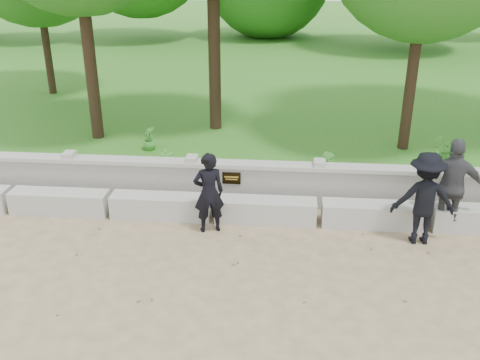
{
  "coord_description": "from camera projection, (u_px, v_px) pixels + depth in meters",
  "views": [
    {
      "loc": [
        1.33,
        -7.09,
        4.74
      ],
      "look_at": [
        0.55,
        1.61,
        0.96
      ],
      "focal_mm": 40.0,
      "sensor_mm": 36.0,
      "label": 1
    }
  ],
  "objects": [
    {
      "name": "shrub_c",
      "position": [
        445.0,
        151.0,
        12.04
      ],
      "size": [
        0.72,
        0.7,
        0.61
      ],
      "primitive_type": "imported",
      "rotation": [
        0.0,
        0.0,
        3.76
      ],
      "color": "#408B2F",
      "rests_on": "lawn"
    },
    {
      "name": "shrub_a",
      "position": [
        168.0,
        163.0,
        11.36
      ],
      "size": [
        0.39,
        0.37,
        0.62
      ],
      "primitive_type": "imported",
      "rotation": [
        0.0,
        0.0,
        0.67
      ],
      "color": "#408B2F",
      "rests_on": "lawn"
    },
    {
      "name": "lawn",
      "position": [
        254.0,
        76.0,
        21.22
      ],
      "size": [
        40.0,
        22.0,
        0.25
      ],
      "primitive_type": "cube",
      "color": "#345E1B",
      "rests_on": "ground"
    },
    {
      "name": "man_main",
      "position": [
        209.0,
        193.0,
        9.5
      ],
      "size": [
        0.64,
        0.59,
        1.51
      ],
      "color": "black",
      "rests_on": "ground"
    },
    {
      "name": "shrub_d",
      "position": [
        149.0,
        139.0,
        12.89
      ],
      "size": [
        0.41,
        0.43,
        0.58
      ],
      "primitive_type": "imported",
      "rotation": [
        0.0,
        0.0,
        5.23
      ],
      "color": "#408B2F",
      "rests_on": "lawn"
    },
    {
      "name": "ground",
      "position": [
        197.0,
        274.0,
        8.47
      ],
      "size": [
        80.0,
        80.0,
        0.0
      ],
      "primitive_type": "plane",
      "color": "tan",
      "rests_on": "ground"
    },
    {
      "name": "concrete_bench",
      "position": [
        213.0,
        208.0,
        10.12
      ],
      "size": [
        11.9,
        0.45,
        0.45
      ],
      "color": "#BAB7AF",
      "rests_on": "ground"
    },
    {
      "name": "shrub_b",
      "position": [
        327.0,
        168.0,
        11.08
      ],
      "size": [
        0.44,
        0.45,
        0.64
      ],
      "primitive_type": "imported",
      "rotation": [
        0.0,
        0.0,
        2.31
      ],
      "color": "#408B2F",
      "rests_on": "lawn"
    },
    {
      "name": "visitor_right",
      "position": [
        452.0,
        187.0,
        9.41
      ],
      "size": [
        1.1,
        0.61,
        1.78
      ],
      "color": "#404045",
      "rests_on": "ground"
    },
    {
      "name": "visitor_mid",
      "position": [
        424.0,
        198.0,
        9.11
      ],
      "size": [
        1.08,
        0.62,
        1.66
      ],
      "color": "black",
      "rests_on": "ground"
    },
    {
      "name": "parapet_wall",
      "position": [
        217.0,
        182.0,
        10.67
      ],
      "size": [
        12.5,
        0.35,
        0.9
      ],
      "color": "#AFACA5",
      "rests_on": "ground"
    }
  ]
}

